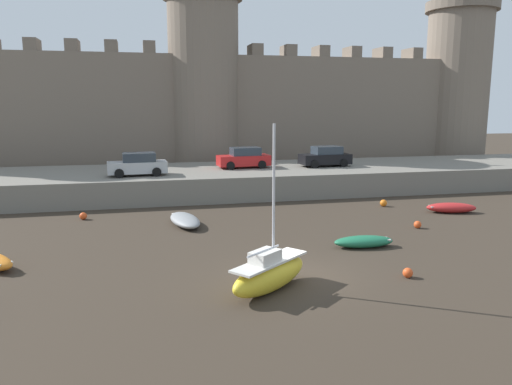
% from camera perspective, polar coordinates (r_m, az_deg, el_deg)
% --- Properties ---
extents(ground_plane, '(160.00, 160.00, 0.00)m').
position_cam_1_polar(ground_plane, '(20.53, 4.98, -9.45)').
color(ground_plane, '#382D23').
extents(quay_road, '(66.66, 10.00, 1.79)m').
position_cam_1_polar(quay_road, '(39.26, -3.92, 1.42)').
color(quay_road, slate).
rests_on(quay_road, ground).
extents(castle, '(62.09, 7.43, 20.29)m').
position_cam_1_polar(castle, '(49.07, -5.94, 10.86)').
color(castle, '#7A6B5B').
rests_on(castle, ground).
extents(rowboat_foreground_centre, '(2.05, 3.85, 0.60)m').
position_cam_1_polar(rowboat_foreground_centre, '(28.75, -8.14, -3.11)').
color(rowboat_foreground_centre, gray).
rests_on(rowboat_foreground_centre, ground).
extents(sailboat_near_channel_right, '(3.88, 3.46, 6.18)m').
position_cam_1_polar(sailboat_near_channel_right, '(18.69, 1.57, -9.19)').
color(sailboat_near_channel_right, yellow).
rests_on(sailboat_near_channel_right, ground).
extents(rowboat_midflat_left, '(3.00, 1.25, 0.56)m').
position_cam_1_polar(rowboat_midflat_left, '(24.76, 12.22, -5.47)').
color(rowboat_midflat_left, '#1E6B47').
rests_on(rowboat_midflat_left, ground).
extents(rowboat_midflat_centre, '(3.29, 1.86, 0.64)m').
position_cam_1_polar(rowboat_midflat_centre, '(34.02, 21.42, -1.60)').
color(rowboat_midflat_centre, red).
rests_on(rowboat_midflat_centre, ground).
extents(mooring_buoy_off_centre, '(0.44, 0.44, 0.44)m').
position_cam_1_polar(mooring_buoy_off_centre, '(31.57, -19.14, -2.56)').
color(mooring_buoy_off_centre, '#E04C1E').
rests_on(mooring_buoy_off_centre, ground).
extents(mooring_buoy_near_channel, '(0.40, 0.40, 0.40)m').
position_cam_1_polar(mooring_buoy_near_channel, '(21.07, 16.96, -8.77)').
color(mooring_buoy_near_channel, '#E04C1E').
rests_on(mooring_buoy_near_channel, ground).
extents(mooring_buoy_mid_mud, '(0.41, 0.41, 0.41)m').
position_cam_1_polar(mooring_buoy_mid_mud, '(29.24, 17.99, -3.51)').
color(mooring_buoy_mid_mud, '#E04C1E').
rests_on(mooring_buoy_mid_mud, ground).
extents(mooring_buoy_near_shore, '(0.47, 0.47, 0.47)m').
position_cam_1_polar(mooring_buoy_near_shore, '(34.65, 14.37, -1.18)').
color(mooring_buoy_near_shore, orange).
rests_on(mooring_buoy_near_shore, ground).
extents(car_quay_east, '(4.21, 2.10, 1.62)m').
position_cam_1_polar(car_quay_east, '(36.34, -13.37, 3.11)').
color(car_quay_east, '#B2B5B7').
rests_on(car_quay_east, quay_road).
extents(car_quay_centre_east, '(4.21, 2.10, 1.62)m').
position_cam_1_polar(car_quay_centre_east, '(40.99, 7.95, 4.07)').
color(car_quay_centre_east, black).
rests_on(car_quay_centre_east, quay_road).
extents(car_quay_west, '(4.21, 2.10, 1.62)m').
position_cam_1_polar(car_quay_west, '(39.62, -1.38, 3.96)').
color(car_quay_west, red).
rests_on(car_quay_west, quay_road).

